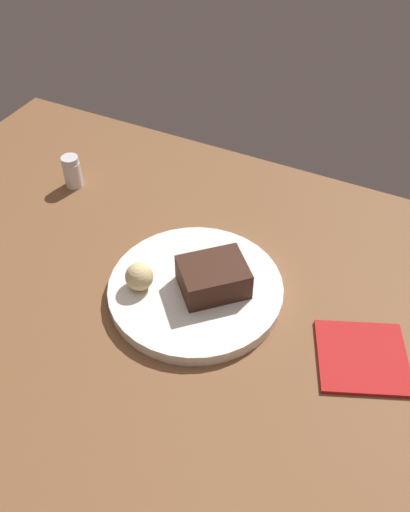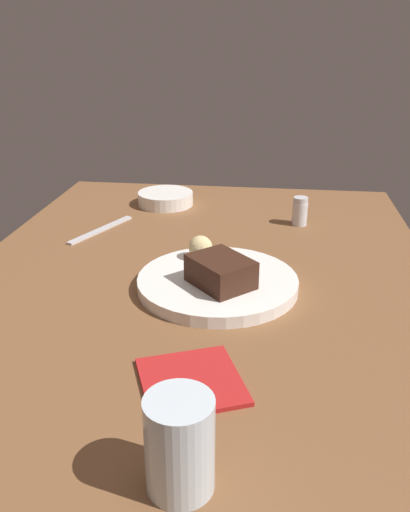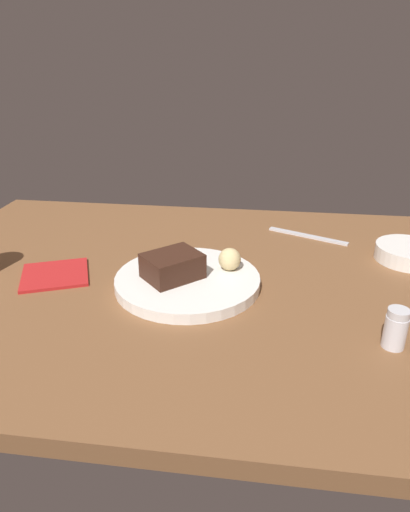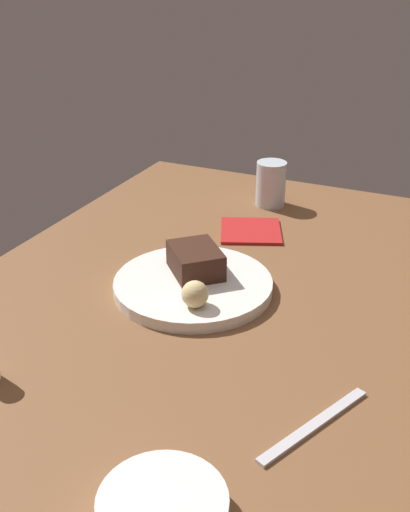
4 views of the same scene
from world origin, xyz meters
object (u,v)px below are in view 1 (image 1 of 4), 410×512
object	(u,v)px
dessert_plate	(196,290)
bread_roll	(138,278)
chocolate_cake_slice	(213,277)
folded_napkin	(362,357)
salt_shaker	(72,172)

from	to	relation	value
dessert_plate	bread_roll	bearing A→B (deg)	-150.49
dessert_plate	chocolate_cake_slice	world-z (taller)	chocolate_cake_slice
folded_napkin	salt_shaker	bearing A→B (deg)	165.75
bread_roll	salt_shaker	world-z (taller)	same
bread_roll	folded_napkin	world-z (taller)	bread_roll
salt_shaker	folded_napkin	size ratio (longest dim) A/B	0.51
chocolate_cake_slice	salt_shaker	distance (cm)	38.31
chocolate_cake_slice	folded_napkin	world-z (taller)	chocolate_cake_slice
salt_shaker	dessert_plate	bearing A→B (deg)	-23.75
dessert_plate	bread_roll	xyz separation A→B (cm)	(-7.39, -4.18, 3.12)
chocolate_cake_slice	folded_napkin	size ratio (longest dim) A/B	0.79
dessert_plate	chocolate_cake_slice	bearing A→B (deg)	16.17
bread_roll	folded_napkin	bearing A→B (deg)	6.33
dessert_plate	folded_napkin	bearing A→B (deg)	-1.03
dessert_plate	folded_napkin	distance (cm)	26.10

